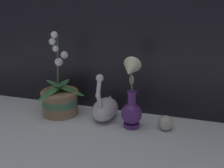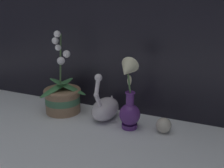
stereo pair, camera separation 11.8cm
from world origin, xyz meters
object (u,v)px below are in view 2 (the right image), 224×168
blue_vase (129,102)px  glass_sphere (164,125)px  swan_figurine (106,107)px  orchid_potted_plant (63,97)px

blue_vase → glass_sphere: size_ratio=4.90×
blue_vase → glass_sphere: 0.18m
swan_figurine → blue_vase: blue_vase is taller
orchid_potted_plant → blue_vase: (0.36, -0.04, 0.05)m
glass_sphere → blue_vase: bearing=-168.8°
blue_vase → orchid_potted_plant: bearing=173.0°
swan_figurine → glass_sphere: swan_figurine is taller
swan_figurine → glass_sphere: (0.28, -0.03, -0.02)m
blue_vase → glass_sphere: bearing=11.2°
swan_figurine → glass_sphere: bearing=-5.9°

